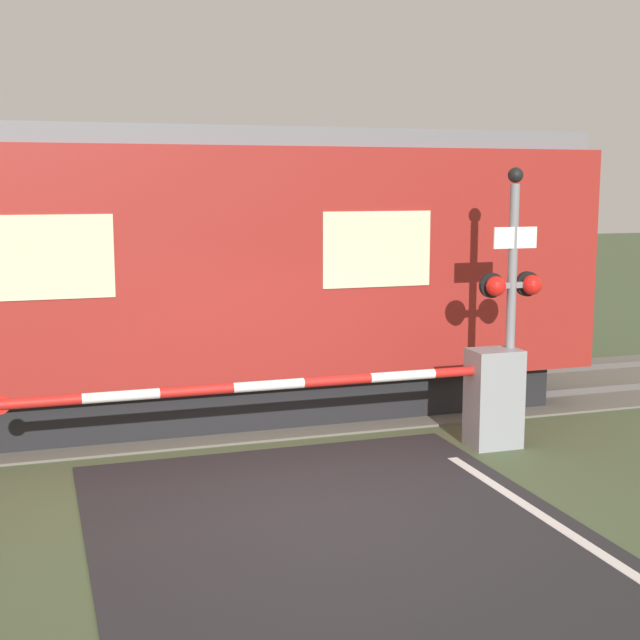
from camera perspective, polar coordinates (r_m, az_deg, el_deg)
ground_plane at (r=8.87m, az=-0.21°, el=-11.98°), size 80.00×80.00×0.00m
track_bed at (r=12.49m, az=-5.76°, el=-5.74°), size 36.00×3.20×0.13m
train at (r=11.89m, az=-17.05°, el=2.66°), size 14.44×2.77×3.83m
crossing_barrier at (r=10.65m, az=8.74°, el=-4.82°), size 5.96×0.44×1.19m
signal_post at (r=10.82m, az=12.20°, el=1.91°), size 0.78×0.26×3.32m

